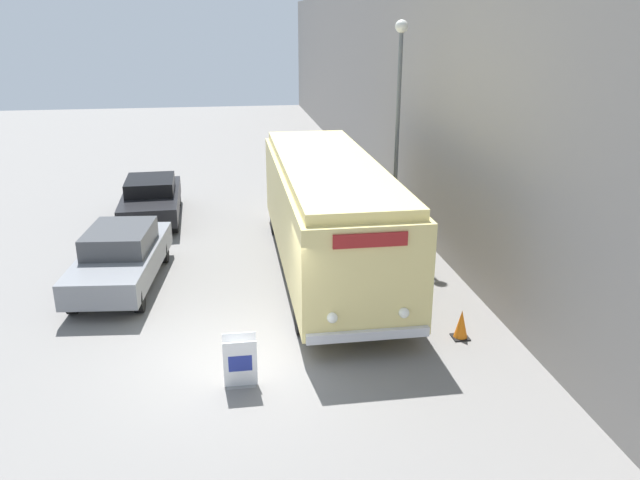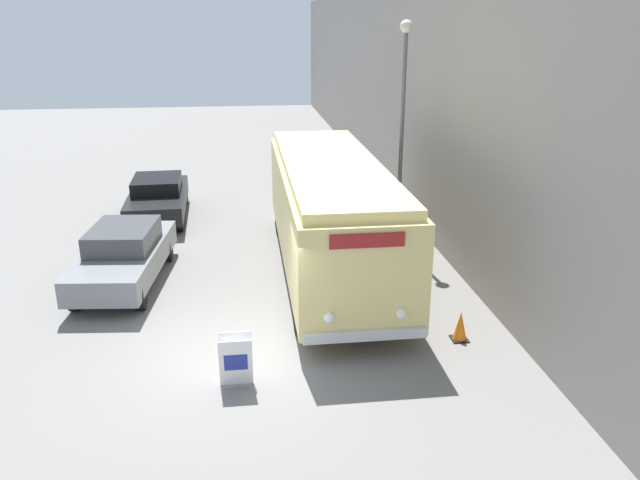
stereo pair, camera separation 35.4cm
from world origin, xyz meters
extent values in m
plane|color=slate|center=(0.00, 0.00, 0.00)|extent=(80.00, 80.00, 0.00)
cube|color=gray|center=(6.07, 10.00, 3.95)|extent=(0.30, 60.00, 7.90)
cylinder|color=black|center=(1.32, 0.98, 0.47)|extent=(0.28, 0.93, 0.93)
cylinder|color=black|center=(3.65, 0.98, 0.47)|extent=(0.28, 0.93, 0.93)
cylinder|color=black|center=(1.32, 7.90, 0.47)|extent=(0.28, 0.93, 0.93)
cylinder|color=black|center=(3.65, 7.90, 0.47)|extent=(0.28, 0.93, 0.93)
cube|color=#E5D17F|center=(2.48, 4.44, 1.66)|extent=(2.65, 9.72, 2.38)
cube|color=#F3DD87|center=(2.48, 4.44, 2.97)|extent=(2.44, 9.33, 0.24)
cube|color=silver|center=(2.48, -0.48, 0.59)|extent=(2.52, 0.12, 0.20)
sphere|color=white|center=(1.75, -0.45, 1.02)|extent=(0.22, 0.22, 0.22)
sphere|color=white|center=(3.21, -0.45, 1.02)|extent=(0.22, 0.22, 0.22)
cube|color=maroon|center=(2.48, -0.44, 2.60)|extent=(1.46, 0.06, 0.28)
cube|color=gray|center=(-0.09, -1.01, 0.00)|extent=(0.56, 0.22, 0.01)
cube|color=white|center=(-0.09, -1.10, 0.51)|extent=(0.63, 0.20, 1.03)
cube|color=white|center=(-0.09, -0.92, 0.51)|extent=(0.63, 0.20, 1.03)
cube|color=navy|center=(-0.09, -1.11, 0.54)|extent=(0.44, 0.07, 0.36)
cylinder|color=#595E60|center=(4.85, 6.40, 3.14)|extent=(0.12, 0.12, 6.28)
sphere|color=silver|center=(4.85, 6.40, 6.39)|extent=(0.36, 0.36, 0.36)
cylinder|color=black|center=(-3.92, 2.74, 0.35)|extent=(0.22, 0.70, 0.70)
cylinder|color=black|center=(-2.36, 2.59, 0.35)|extent=(0.22, 0.70, 0.70)
cylinder|color=black|center=(-3.60, 5.94, 0.35)|extent=(0.22, 0.70, 0.70)
cylinder|color=black|center=(-2.05, 5.79, 0.35)|extent=(0.22, 0.70, 0.70)
cube|color=slate|center=(-2.98, 4.27, 0.66)|extent=(2.26, 4.77, 0.63)
cube|color=#3F4043|center=(-2.97, 4.38, 1.25)|extent=(1.74, 2.22, 0.55)
cylinder|color=black|center=(-3.54, 8.38, 0.36)|extent=(0.22, 0.71, 0.71)
cylinder|color=black|center=(-1.93, 8.43, 0.36)|extent=(0.22, 0.71, 0.71)
cylinder|color=black|center=(-3.64, 11.52, 0.36)|extent=(0.22, 0.71, 0.71)
cylinder|color=black|center=(-2.04, 11.58, 0.36)|extent=(0.22, 0.71, 0.71)
cube|color=black|center=(-2.79, 9.98, 0.66)|extent=(2.02, 4.61, 0.61)
cube|color=black|center=(-2.79, 10.09, 1.20)|extent=(1.65, 2.10, 0.47)
cube|color=black|center=(4.70, 0.17, 0.01)|extent=(0.36, 0.36, 0.03)
cone|color=orange|center=(4.70, 0.17, 0.34)|extent=(0.30, 0.30, 0.63)
camera|label=1|loc=(-0.15, -11.35, 6.55)|focal=35.00mm
camera|label=2|loc=(0.20, -11.40, 6.55)|focal=35.00mm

